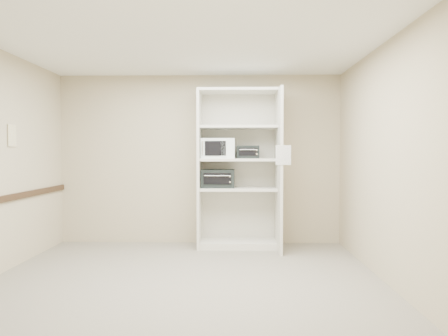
{
  "coord_description": "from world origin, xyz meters",
  "views": [
    {
      "loc": [
        0.56,
        -5.02,
        1.46
      ],
      "look_at": [
        0.41,
        1.39,
        1.23
      ],
      "focal_mm": 35.0,
      "sensor_mm": 36.0,
      "label": 1
    }
  ],
  "objects_px": {
    "shelving_unit": "(241,174)",
    "toaster_oven_lower": "(218,178)",
    "microwave": "(218,148)",
    "toaster_oven_upper": "(248,152)"
  },
  "relations": [
    {
      "from": "shelving_unit",
      "to": "toaster_oven_upper",
      "type": "bearing_deg",
      "value": 9.09
    },
    {
      "from": "shelving_unit",
      "to": "microwave",
      "type": "bearing_deg",
      "value": -177.91
    },
    {
      "from": "microwave",
      "to": "toaster_oven_lower",
      "type": "bearing_deg",
      "value": 115.17
    },
    {
      "from": "shelving_unit",
      "to": "toaster_oven_lower",
      "type": "xyz_separation_m",
      "value": [
        -0.36,
        0.0,
        -0.07
      ]
    },
    {
      "from": "toaster_oven_upper",
      "to": "toaster_oven_lower",
      "type": "bearing_deg",
      "value": -179.07
    },
    {
      "from": "toaster_oven_upper",
      "to": "toaster_oven_lower",
      "type": "relative_size",
      "value": 0.67
    },
    {
      "from": "shelving_unit",
      "to": "toaster_oven_upper",
      "type": "xyz_separation_m",
      "value": [
        0.1,
        0.02,
        0.34
      ]
    },
    {
      "from": "shelving_unit",
      "to": "microwave",
      "type": "height_order",
      "value": "shelving_unit"
    },
    {
      "from": "shelving_unit",
      "to": "toaster_oven_lower",
      "type": "bearing_deg",
      "value": 179.52
    },
    {
      "from": "toaster_oven_lower",
      "to": "shelving_unit",
      "type": "bearing_deg",
      "value": 0.25
    }
  ]
}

